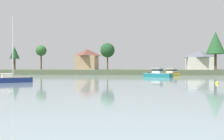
# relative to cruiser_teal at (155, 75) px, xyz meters

# --- Properties ---
(far_shore_bank) EXTENTS (204.40, 50.04, 1.49)m
(far_shore_bank) POSITION_rel_cruiser_teal_xyz_m (-15.03, 41.05, 0.28)
(far_shore_bank) COLOR #4C563D
(far_shore_bank) RESTS_ON ground
(cruiser_teal) EXTENTS (7.30, 5.49, 3.71)m
(cruiser_teal) POSITION_rel_cruiser_teal_xyz_m (0.00, 0.00, 0.00)
(cruiser_teal) COLOR #196B70
(cruiser_teal) RESTS_ON ground
(sailboat_navy) EXTENTS (5.90, 5.12, 10.09)m
(sailboat_navy) POSITION_rel_cruiser_teal_xyz_m (-22.23, -23.52, -0.25)
(sailboat_navy) COLOR navy
(sailboat_navy) RESTS_ON ground
(cruiser_yellow) EXTENTS (5.85, 7.02, 3.58)m
(cruiser_yellow) POSITION_rel_cruiser_teal_xyz_m (5.07, 10.20, -0.00)
(cruiser_yellow) COLOR gold
(cruiser_yellow) RESTS_ON ground
(mooring_buoy_yellow) EXTENTS (0.46, 0.46, 0.51)m
(mooring_buoy_yellow) POSITION_rel_cruiser_teal_xyz_m (6.85, -22.79, -0.39)
(mooring_buoy_yellow) COLOR yellow
(mooring_buoy_yellow) RESTS_ON ground
(shore_tree_inland_a) EXTENTS (5.83, 5.83, 12.16)m
(shore_tree_inland_a) POSITION_rel_cruiser_teal_xyz_m (20.12, 24.44, 9.54)
(shore_tree_inland_a) COLOR brown
(shore_tree_inland_a) RESTS_ON far_shore_bank
(shore_tree_center_left) EXTENTS (3.70, 3.70, 8.70)m
(shore_tree_center_left) POSITION_rel_cruiser_teal_xyz_m (-51.04, 32.57, 7.29)
(shore_tree_center_left) COLOR brown
(shore_tree_center_left) RESTS_ON far_shore_bank
(shore_tree_left_mid) EXTENTS (4.84, 4.84, 8.95)m
(shore_tree_left_mid) POSITION_rel_cruiser_teal_xyz_m (-14.39, 25.41, 7.52)
(shore_tree_left_mid) COLOR brown
(shore_tree_left_mid) RESTS_ON far_shore_bank
(shore_tree_center_right) EXTENTS (4.21, 4.21, 9.54)m
(shore_tree_center_right) POSITION_rel_cruiser_teal_xyz_m (-42.26, 36.89, 8.34)
(shore_tree_center_right) COLOR brown
(shore_tree_center_right) RESTS_ON far_shore_bank
(cottage_hillside) EXTENTS (7.97, 9.95, 7.85)m
(cottage_hillside) POSITION_rel_cruiser_teal_xyz_m (-23.59, 35.74, 5.09)
(cottage_hillside) COLOR tan
(cottage_hillside) RESTS_ON far_shore_bank
(cottage_behind_trees) EXTENTS (10.07, 8.67, 7.00)m
(cottage_behind_trees) POSITION_rel_cruiser_teal_xyz_m (18.76, 39.33, 4.64)
(cottage_behind_trees) COLOR silver
(cottage_behind_trees) RESTS_ON far_shore_bank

